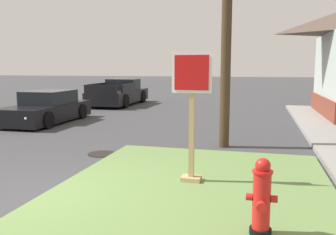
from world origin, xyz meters
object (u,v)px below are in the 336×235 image
(stop_sign, at_px, (192,119))
(manhole_cover, at_px, (102,154))
(fire_hydrant, at_px, (262,199))
(pickup_truck_black, at_px, (119,94))
(parked_sedan_black, at_px, (47,109))

(stop_sign, height_order, manhole_cover, stop_sign)
(fire_hydrant, xyz_separation_m, manhole_cover, (-3.85, 3.61, -0.54))
(fire_hydrant, height_order, pickup_truck_black, pickup_truck_black)
(fire_hydrant, height_order, manhole_cover, fire_hydrant)
(pickup_truck_black, bearing_deg, fire_hydrant, -61.83)
(fire_hydrant, relative_size, stop_sign, 0.42)
(manhole_cover, bearing_deg, parked_sedan_black, 135.28)
(fire_hydrant, distance_m, pickup_truck_black, 16.94)
(pickup_truck_black, bearing_deg, stop_sign, -62.66)
(fire_hydrant, xyz_separation_m, stop_sign, (-1.24, 1.86, 0.68))
(stop_sign, bearing_deg, parked_sedan_black, 138.98)
(pickup_truck_black, bearing_deg, parked_sedan_black, -91.52)
(pickup_truck_black, bearing_deg, manhole_cover, -69.89)
(stop_sign, xyz_separation_m, parked_sedan_black, (-6.94, 6.04, -0.69))
(parked_sedan_black, bearing_deg, fire_hydrant, -44.00)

